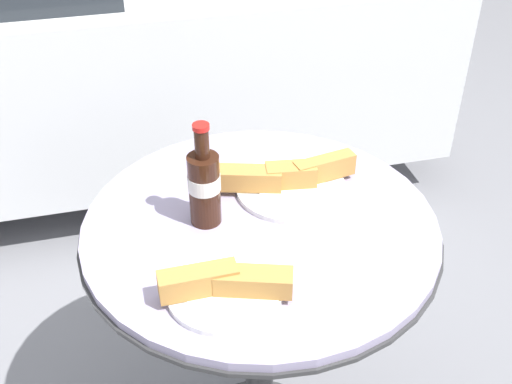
{
  "coord_description": "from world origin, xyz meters",
  "views": [
    {
      "loc": [
        -0.26,
        -1.01,
        1.61
      ],
      "look_at": [
        0.0,
        0.04,
        0.82
      ],
      "focal_mm": 45.0,
      "sensor_mm": 36.0,
      "label": 1
    }
  ],
  "objects": [
    {
      "name": "lunch_plate_near",
      "position": [
        0.09,
        0.1,
        0.8
      ],
      "size": [
        0.33,
        0.25,
        0.06
      ],
      "color": "white",
      "rests_on": "bistro_table"
    },
    {
      "name": "bistro_table",
      "position": [
        0.0,
        0.0,
        0.62
      ],
      "size": [
        0.76,
        0.76,
        0.77
      ],
      "color": "#333333",
      "rests_on": "ground_plane"
    },
    {
      "name": "cola_bottle_left",
      "position": [
        -0.11,
        0.03,
        0.86
      ],
      "size": [
        0.07,
        0.07,
        0.23
      ],
      "color": "#33190F",
      "rests_on": "bistro_table"
    },
    {
      "name": "lunch_plate_far",
      "position": [
        -0.11,
        -0.19,
        0.79
      ],
      "size": [
        0.24,
        0.21,
        0.06
      ],
      "color": "white",
      "rests_on": "bistro_table"
    }
  ]
}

